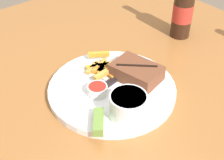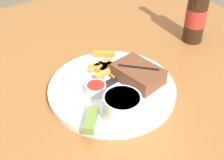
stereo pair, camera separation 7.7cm
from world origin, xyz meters
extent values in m
cube|color=#935B2D|center=(0.00, 0.00, 0.72)|extent=(1.25, 1.22, 0.04)
cylinder|color=#935B2D|center=(-0.57, 0.55, 0.35)|extent=(0.06, 0.06, 0.70)
cylinder|color=white|center=(0.00, 0.00, 0.75)|extent=(0.32, 0.32, 0.01)
cylinder|color=white|center=(0.00, 0.00, 0.76)|extent=(0.32, 0.32, 0.00)
cube|color=brown|center=(0.01, 0.07, 0.78)|extent=(0.14, 0.11, 0.04)
cube|color=black|center=(0.01, 0.07, 0.80)|extent=(0.07, 0.08, 0.00)
cube|color=#BE7D2F|center=(-0.07, 0.03, 0.76)|extent=(0.03, 0.05, 0.01)
cube|color=orange|center=(-0.06, 0.02, 0.76)|extent=(0.08, 0.02, 0.01)
cube|color=orange|center=(-0.07, 0.03, 0.76)|extent=(0.05, 0.06, 0.01)
cube|color=#C18926|center=(-0.11, 0.05, 0.78)|extent=(0.04, 0.06, 0.01)
cube|color=orange|center=(-0.08, 0.00, 0.76)|extent=(0.03, 0.05, 0.01)
cube|color=orange|center=(-0.06, 0.02, 0.76)|extent=(0.05, 0.05, 0.01)
cube|color=gold|center=(-0.08, 0.02, 0.76)|extent=(0.04, 0.06, 0.01)
cube|color=gold|center=(-0.04, 0.00, 0.78)|extent=(0.02, 0.06, 0.01)
cylinder|color=white|center=(0.10, -0.04, 0.79)|extent=(0.08, 0.08, 0.06)
cylinder|color=beige|center=(0.10, -0.04, 0.81)|extent=(0.08, 0.08, 0.01)
cylinder|color=silver|center=(0.00, -0.05, 0.77)|extent=(0.05, 0.05, 0.02)
cylinder|color=#B22319|center=(0.00, -0.05, 0.78)|extent=(0.04, 0.04, 0.01)
cube|color=olive|center=(0.08, -0.11, 0.77)|extent=(0.07, 0.06, 0.02)
cube|color=#B7B7BC|center=(-0.09, -0.02, 0.76)|extent=(0.10, 0.04, 0.00)
cube|color=#B7B7BC|center=(-0.03, -0.01, 0.76)|extent=(0.03, 0.01, 0.00)
cube|color=#B7B7BC|center=(-0.03, -0.01, 0.76)|extent=(0.03, 0.01, 0.00)
cube|color=#B7B7BC|center=(-0.03, 0.00, 0.76)|extent=(0.03, 0.01, 0.00)
cube|color=#B7B7BC|center=(-0.02, 0.09, 0.76)|extent=(0.03, 0.11, 0.00)
cube|color=black|center=(-0.01, 0.00, 0.76)|extent=(0.02, 0.06, 0.01)
cylinder|color=black|center=(-0.08, 0.35, 0.81)|extent=(0.06, 0.06, 0.15)
cylinder|color=#B22D23|center=(-0.08, 0.35, 0.82)|extent=(0.06, 0.06, 0.06)
camera|label=1|loc=(0.47, -0.38, 1.26)|focal=50.00mm
camera|label=2|loc=(0.51, -0.32, 1.26)|focal=50.00mm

